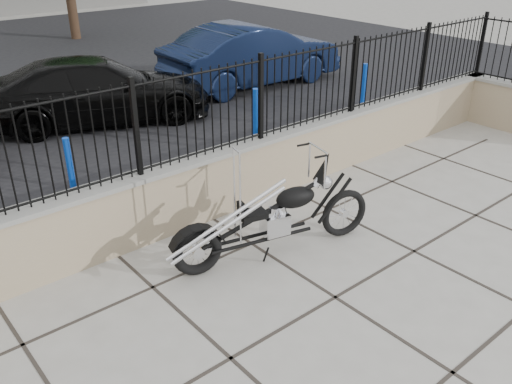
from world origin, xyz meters
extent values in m
plane|color=#99968E|center=(0.00, 0.00, 0.00)|extent=(90.00, 90.00, 0.00)
cube|color=gray|center=(0.00, 2.50, 0.48)|extent=(14.00, 0.36, 0.96)
cube|color=black|center=(0.00, 2.50, 1.56)|extent=(14.00, 0.08, 1.20)
imported|color=black|center=(0.68, 7.38, 0.68)|extent=(5.02, 3.34, 1.35)
imported|color=#0E1833|center=(4.99, 7.51, 0.79)|extent=(4.83, 1.81, 1.57)
cylinder|color=#0D28D1|center=(-1.12, 4.65, 0.43)|extent=(0.13, 0.13, 0.85)
cylinder|color=#0A52A4|center=(2.33, 4.20, 0.55)|extent=(0.14, 0.14, 1.10)
cylinder|color=#0B59A8|center=(5.92, 4.60, 0.47)|extent=(0.13, 0.13, 0.94)
camera|label=1|loc=(-3.88, -3.23, 3.83)|focal=38.00mm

